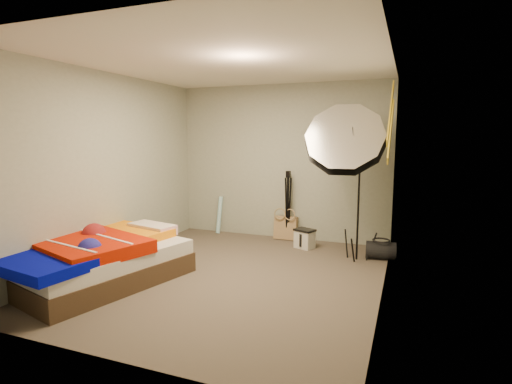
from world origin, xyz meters
The scene contains 15 objects.
floor centered at (0.00, 0.00, 0.00)m, with size 4.00×4.00×0.00m, color brown.
ceiling centered at (0.00, 0.00, 2.50)m, with size 4.00×4.00×0.00m, color silver.
wall_back centered at (0.00, 2.00, 1.25)m, with size 3.50×3.50×0.00m, color #999D8F.
wall_front centered at (0.00, -2.00, 1.25)m, with size 3.50×3.50×0.00m, color #999D8F.
wall_left centered at (-1.75, 0.00, 1.25)m, with size 4.00×4.00×0.00m, color #999D8F.
wall_right centered at (1.75, 0.00, 1.25)m, with size 4.00×4.00×0.00m, color #999D8F.
tote_bag centered at (0.12, 1.90, 0.19)m, with size 0.38×0.11×0.38m, color tan.
wrapping_roll centered at (-1.08, 1.90, 0.32)m, with size 0.07×0.07×0.64m, color #54B7CE.
camera_case centered at (0.54, 1.50, 0.13)m, with size 0.27×0.19×0.27m, color beige.
duffel_bag centered at (1.65, 1.35, 0.12)m, with size 0.24×0.24×0.39m, color black.
wall_stripe_upper centered at (1.73, 0.60, 1.95)m, with size 0.02×1.10×0.10m, color gold.
wall_stripe_lower centered at (1.73, 0.85, 1.75)m, with size 0.02×1.10×0.10m, color gold.
bed centered at (-1.33, -0.72, 0.27)m, with size 1.71×2.19×0.54m.
photo_umbrella centered at (1.17, 1.07, 1.60)m, with size 1.28×0.94×2.22m.
camera_tripod centered at (0.16, 1.87, 0.64)m, with size 0.07×0.07×1.12m.
Camera 1 is at (1.96, -4.22, 1.68)m, focal length 28.00 mm.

